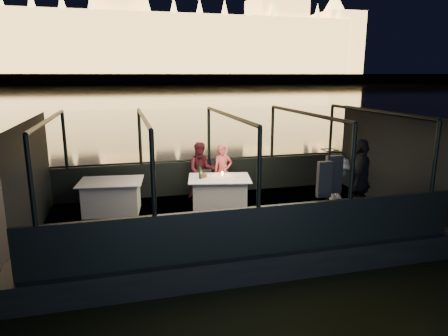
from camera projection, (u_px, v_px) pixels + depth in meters
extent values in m
plane|color=black|center=(130.00, 92.00, 84.57)|extent=(500.00, 500.00, 0.00)
cube|color=black|center=(228.00, 237.00, 9.18)|extent=(8.60, 4.40, 1.00)
cube|color=black|center=(228.00, 218.00, 9.07)|extent=(8.00, 4.00, 0.04)
cube|color=black|center=(209.00, 176.00, 10.85)|extent=(8.00, 0.08, 0.90)
cube|color=black|center=(258.00, 231.00, 7.08)|extent=(8.00, 0.08, 0.90)
cube|color=#423D33|center=(122.00, 80.00, 206.85)|extent=(400.00, 140.00, 6.00)
cube|color=white|center=(219.00, 193.00, 9.55)|extent=(1.63, 1.32, 0.77)
cube|color=white|center=(112.00, 196.00, 9.28)|extent=(1.56, 1.21, 0.76)
cube|color=black|center=(206.00, 185.00, 10.00)|extent=(0.46, 0.46, 0.80)
cube|color=black|center=(222.00, 181.00, 10.38)|extent=(0.59, 0.59, 0.97)
imported|color=#E8545B|center=(223.00, 169.00, 10.39)|extent=(0.51, 0.35, 1.39)
imported|color=#41121C|center=(201.00, 170.00, 10.29)|extent=(0.77, 0.63, 1.47)
imported|color=silver|center=(338.00, 187.00, 8.37)|extent=(0.82, 1.09, 1.50)
imported|color=black|center=(359.00, 186.00, 8.46)|extent=(1.09, 1.12, 1.87)
cylinder|color=#14371D|center=(200.00, 172.00, 9.36)|extent=(0.09, 0.09, 0.33)
cylinder|color=brown|center=(203.00, 175.00, 9.52)|extent=(0.22, 0.22, 0.08)
cylinder|color=yellow|center=(222.00, 174.00, 9.68)|extent=(0.07, 0.07, 0.08)
cylinder|color=silver|center=(237.00, 176.00, 9.57)|extent=(0.28, 0.28, 0.01)
cylinder|color=white|center=(205.00, 175.00, 9.70)|extent=(0.24, 0.24, 0.01)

